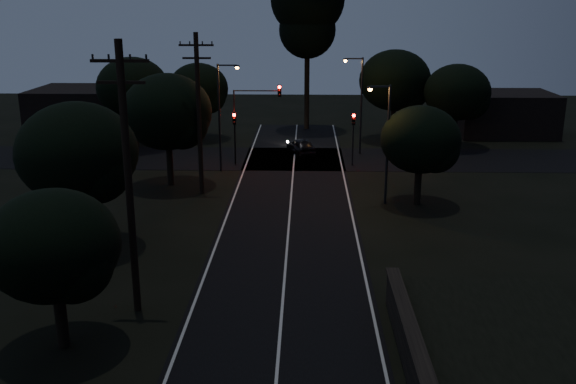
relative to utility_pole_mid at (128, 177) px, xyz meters
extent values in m
cube|color=black|center=(6.00, 7.00, -5.73)|extent=(8.00, 70.00, 0.02)
cube|color=black|center=(6.00, 27.00, -5.73)|extent=(60.00, 8.00, 0.02)
cube|color=beige|center=(6.00, 7.00, -5.71)|extent=(0.12, 70.00, 0.01)
cube|color=beige|center=(2.25, 7.00, -5.71)|extent=(0.12, 70.00, 0.01)
cube|color=beige|center=(9.75, 7.00, -5.71)|extent=(0.12, 70.00, 0.01)
cylinder|color=black|center=(0.00, 0.00, -0.24)|extent=(0.30, 0.30, 11.00)
cube|color=black|center=(0.00, 0.00, 4.46)|extent=(2.20, 0.12, 0.12)
cube|color=black|center=(0.00, 0.00, 3.66)|extent=(1.80, 0.12, 0.12)
cylinder|color=black|center=(0.00, 17.00, -0.49)|extent=(0.30, 0.30, 10.50)
cube|color=black|center=(0.00, 17.00, 3.96)|extent=(2.20, 0.12, 0.12)
cube|color=black|center=(0.00, 17.00, 3.16)|extent=(1.80, 0.12, 0.12)
cylinder|color=black|center=(-2.00, -3.00, -4.62)|extent=(0.44, 0.44, 2.24)
ellipsoid|color=black|center=(-2.00, -3.00, -1.72)|extent=(4.75, 4.75, 4.04)
sphere|color=black|center=(-1.17, -3.47, -2.19)|extent=(2.85, 2.85, 2.85)
cylinder|color=black|center=(-4.50, 7.00, -4.34)|extent=(0.44, 0.44, 2.79)
ellipsoid|color=black|center=(-4.50, 7.00, -0.69)|extent=(6.03, 6.03, 5.12)
sphere|color=black|center=(-3.45, 6.40, -1.29)|extent=(3.62, 3.62, 3.62)
cylinder|color=black|center=(-2.50, 19.00, -4.31)|extent=(0.44, 0.44, 2.86)
ellipsoid|color=black|center=(-2.50, 19.00, -0.58)|extent=(6.11, 6.11, 5.19)
sphere|color=black|center=(-1.43, 18.39, -1.20)|extent=(3.67, 3.67, 3.67)
cylinder|color=black|center=(-3.00, 35.00, -4.45)|extent=(0.44, 0.44, 2.58)
ellipsoid|color=black|center=(-3.00, 35.00, -1.09)|extent=(5.52, 5.52, 4.69)
sphere|color=black|center=(-2.03, 34.45, -1.64)|extent=(3.31, 3.31, 3.31)
cylinder|color=black|center=(-8.00, 31.00, -4.28)|extent=(0.44, 0.44, 2.92)
ellipsoid|color=black|center=(-8.00, 31.00, -0.51)|extent=(6.16, 6.16, 5.23)
sphere|color=black|center=(-6.92, 30.38, -1.12)|extent=(3.69, 3.69, 3.69)
cylinder|color=black|center=(15.00, 35.00, -4.22)|extent=(0.44, 0.44, 3.03)
ellipsoid|color=black|center=(15.00, 35.00, -0.27)|extent=(6.51, 6.51, 5.54)
sphere|color=black|center=(16.14, 34.35, -0.92)|extent=(3.91, 3.91, 3.91)
cylinder|color=black|center=(20.00, 32.00, -4.40)|extent=(0.44, 0.44, 2.67)
ellipsoid|color=black|center=(20.00, 32.00, -0.92)|extent=(5.71, 5.71, 4.85)
sphere|color=black|center=(21.00, 31.43, -1.49)|extent=(3.42, 3.42, 3.42)
cylinder|color=black|center=(14.00, 15.00, -4.58)|extent=(0.44, 0.44, 2.32)
ellipsoid|color=black|center=(14.00, 15.00, -1.57)|extent=(4.93, 4.93, 4.19)
sphere|color=black|center=(14.86, 14.51, -2.06)|extent=(2.96, 2.96, 2.96)
cylinder|color=black|center=(7.00, 40.00, -1.29)|extent=(0.50, 0.50, 8.90)
sphere|color=black|center=(7.00, 40.00, 3.97)|extent=(5.50, 5.50, 5.50)
cube|color=black|center=(-14.00, 37.00, -3.54)|extent=(10.00, 8.00, 4.40)
cube|color=black|center=(26.00, 38.00, -3.74)|extent=(9.00, 7.00, 4.00)
cylinder|color=black|center=(1.40, 25.00, -4.14)|extent=(0.12, 0.12, 3.20)
cube|color=black|center=(1.40, 25.00, -2.09)|extent=(0.28, 0.22, 0.90)
sphere|color=#FF0705|center=(1.40, 24.87, -1.79)|extent=(0.22, 0.22, 0.22)
cylinder|color=black|center=(10.60, 25.00, -4.14)|extent=(0.12, 0.12, 3.20)
cube|color=black|center=(10.60, 25.00, -2.09)|extent=(0.28, 0.22, 0.90)
sphere|color=#FF0705|center=(10.60, 24.87, -1.79)|extent=(0.22, 0.22, 0.22)
cylinder|color=black|center=(1.40, 25.00, -3.24)|extent=(0.12, 0.12, 5.00)
cube|color=black|center=(4.90, 25.00, 0.06)|extent=(0.28, 0.22, 0.90)
sphere|color=#FF0705|center=(4.90, 24.87, 0.36)|extent=(0.22, 0.22, 0.22)
cube|color=black|center=(3.15, 25.00, 0.06)|extent=(3.50, 0.08, 0.08)
cylinder|color=black|center=(0.50, 23.00, -1.74)|extent=(0.16, 0.16, 8.00)
cube|color=black|center=(1.20, 23.00, 2.16)|extent=(1.40, 0.10, 0.10)
cube|color=black|center=(1.90, 23.00, 2.11)|extent=(0.35, 0.22, 0.12)
sphere|color=orange|center=(1.90, 23.00, 2.01)|extent=(0.26, 0.26, 0.26)
cylinder|color=black|center=(11.50, 29.00, -1.74)|extent=(0.16, 0.16, 8.00)
cube|color=black|center=(10.80, 29.00, 2.16)|extent=(1.40, 0.10, 0.10)
cube|color=black|center=(10.10, 29.00, 2.11)|extent=(0.35, 0.22, 0.12)
sphere|color=orange|center=(10.10, 29.00, 2.01)|extent=(0.26, 0.26, 0.26)
cylinder|color=black|center=(12.00, 15.00, -1.99)|extent=(0.16, 0.16, 7.50)
cube|color=black|center=(11.40, 15.00, 1.66)|extent=(1.20, 0.10, 0.10)
cube|color=black|center=(10.80, 15.00, 1.61)|extent=(0.35, 0.22, 0.12)
sphere|color=orange|center=(10.80, 15.00, 1.51)|extent=(0.26, 0.26, 0.26)
imported|color=black|center=(6.54, 28.84, -5.07)|extent=(2.81, 4.25, 1.34)
camera|label=1|loc=(6.93, -23.98, 6.55)|focal=40.00mm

